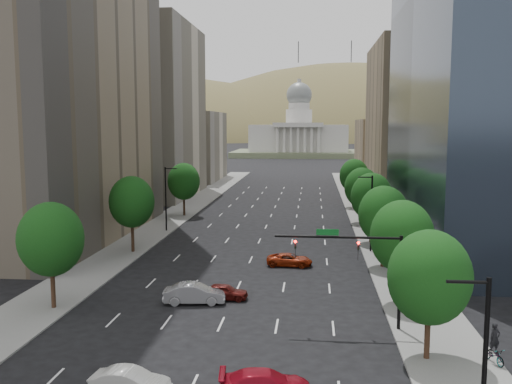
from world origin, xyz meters
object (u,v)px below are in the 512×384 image
(car_red_far, at_px, (290,260))
(car_white, at_px, (130,382))
(capitol, at_px, (299,138))
(cyclist, at_px, (494,350))
(car_red_near, at_px, (266,384))
(car_silver, at_px, (194,293))
(traffic_signal, at_px, (365,260))
(car_maroon, at_px, (225,292))

(car_red_far, bearing_deg, car_white, 167.86)
(capitol, height_order, cyclist, capitol)
(car_red_near, distance_m, cyclist, 14.77)
(car_white, height_order, car_red_near, car_red_near)
(capitol, xyz_separation_m, cyclist, (18.00, -225.03, -7.57))
(car_white, distance_m, car_red_near, 7.49)
(car_silver, distance_m, car_red_far, 15.11)
(traffic_signal, bearing_deg, car_white, -140.43)
(car_red_near, height_order, cyclist, cyclist)
(car_silver, height_order, cyclist, cyclist)
(car_maroon, bearing_deg, car_white, 171.78)
(car_maroon, relative_size, car_red_far, 0.83)
(traffic_signal, relative_size, car_silver, 1.77)
(car_white, bearing_deg, capitol, 3.99)
(capitol, relative_size, car_white, 13.55)
(capitol, bearing_deg, traffic_signal, -87.26)
(car_white, distance_m, cyclist, 22.02)
(car_white, distance_m, car_red_far, 30.08)
(car_white, bearing_deg, car_red_near, -81.15)
(car_maroon, bearing_deg, capitol, -0.06)
(car_white, xyz_separation_m, car_maroon, (2.52, 17.21, -0.05))
(car_red_near, bearing_deg, capitol, -5.27)
(capitol, xyz_separation_m, car_maroon, (-0.66, -213.83, -7.90))
(car_white, relative_size, car_red_near, 0.86)
(car_silver, xyz_separation_m, car_red_far, (7.36, 13.19, -0.18))
(capitol, distance_m, car_maroon, 213.98)
(car_red_near, xyz_separation_m, car_maroon, (-4.95, 16.68, -0.07))
(car_white, height_order, car_silver, car_silver)
(traffic_signal, relative_size, car_maroon, 2.29)
(car_white, height_order, cyclist, cyclist)
(car_white, xyz_separation_m, car_red_far, (7.55, 29.12, -0.06))
(car_red_near, distance_m, car_maroon, 17.40)
(car_red_far, bearing_deg, car_maroon, 159.51)
(car_red_far, bearing_deg, capitol, 3.63)
(car_white, xyz_separation_m, car_silver, (0.18, 15.93, 0.12))
(traffic_signal, distance_m, capitol, 219.99)
(car_white, height_order, car_red_far, car_white)
(car_white, bearing_deg, cyclist, -69.37)
(capitol, distance_m, car_silver, 215.28)
(traffic_signal, relative_size, car_white, 2.06)
(traffic_signal, height_order, car_maroon, traffic_signal)
(car_silver, distance_m, cyclist, 23.22)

